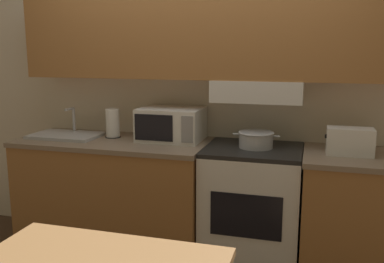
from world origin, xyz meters
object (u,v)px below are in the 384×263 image
(cooking_pot, at_px, (256,139))
(sink_basin, at_px, (66,135))
(microwave, at_px, (171,124))
(toaster, at_px, (350,141))
(stove_range, at_px, (252,207))
(paper_towel_roll, at_px, (113,123))

(cooking_pot, height_order, sink_basin, sink_basin)
(microwave, relative_size, toaster, 1.53)
(microwave, bearing_deg, cooking_pot, -7.20)
(cooking_pot, relative_size, toaster, 1.07)
(stove_range, relative_size, cooking_pot, 2.71)
(cooking_pot, height_order, paper_towel_roll, paper_towel_roll)
(cooking_pot, height_order, microwave, microwave)
(stove_range, height_order, sink_basin, sink_basin)
(toaster, relative_size, sink_basin, 0.58)
(stove_range, bearing_deg, paper_towel_roll, 176.56)
(cooking_pot, distance_m, toaster, 0.64)
(stove_range, height_order, toaster, toaster)
(cooking_pot, bearing_deg, toaster, -3.94)
(toaster, bearing_deg, paper_towel_roll, 176.82)
(stove_range, bearing_deg, sink_basin, -179.24)
(cooking_pot, bearing_deg, paper_towel_roll, 177.24)
(cooking_pot, relative_size, sink_basin, 0.62)
(cooking_pot, distance_m, microwave, 0.68)
(cooking_pot, height_order, toaster, toaster)
(stove_range, relative_size, sink_basin, 1.67)
(cooking_pot, relative_size, paper_towel_roll, 1.46)
(stove_range, distance_m, microwave, 0.89)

